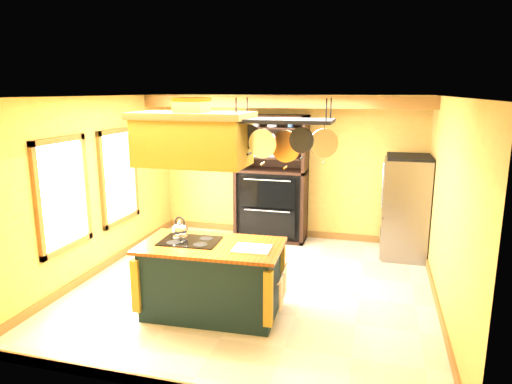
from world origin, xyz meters
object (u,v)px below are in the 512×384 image
at_px(kitchen_island, 212,278).
at_px(pot_rack, 285,130).
at_px(refrigerator, 405,209).
at_px(hutch, 272,192).
at_px(range_hood, 193,137).

bearing_deg(kitchen_island, pot_rack, -1.89).
relative_size(kitchen_island, pot_rack, 1.53).
distance_m(kitchen_island, refrigerator, 3.72).
bearing_deg(hutch, pot_rack, -74.43).
relative_size(range_hood, pot_rack, 1.18).
bearing_deg(hutch, range_hood, -94.19).
bearing_deg(range_hood, kitchen_island, 0.20).
bearing_deg(hutch, refrigerator, -8.22).
bearing_deg(refrigerator, range_hood, -133.06).
bearing_deg(refrigerator, kitchen_island, -130.83).
height_order(pot_rack, hutch, pot_rack).
relative_size(pot_rack, hutch, 0.50).
bearing_deg(range_hood, pot_rack, 0.65).
xyz_separation_m(kitchen_island, pot_rack, (0.91, 0.01, 1.87)).
bearing_deg(range_hood, refrigerator, 46.94).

